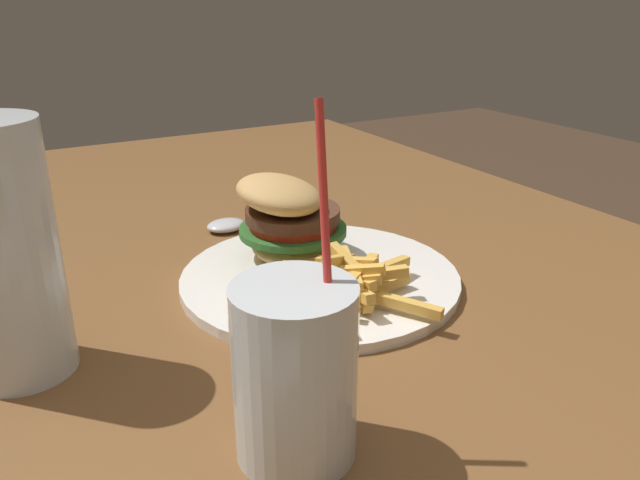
{
  "coord_description": "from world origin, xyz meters",
  "views": [
    {
      "loc": [
        -0.35,
        0.18,
        1.03
      ],
      "look_at": [
        0.12,
        -0.09,
        0.81
      ],
      "focal_mm": 35.0,
      "sensor_mm": 36.0,
      "label": 1
    }
  ],
  "objects_px": {
    "beer_glass": "(4,263)",
    "juice_glass": "(295,379)",
    "spoon": "(233,224)",
    "meal_plate_near": "(306,249)"
  },
  "relations": [
    {
      "from": "beer_glass",
      "to": "juice_glass",
      "type": "distance_m",
      "value": 0.23
    },
    {
      "from": "juice_glass",
      "to": "spoon",
      "type": "height_order",
      "value": "juice_glass"
    },
    {
      "from": "beer_glass",
      "to": "juice_glass",
      "type": "bearing_deg",
      "value": -142.7
    },
    {
      "from": "juice_glass",
      "to": "spoon",
      "type": "relative_size",
      "value": 1.42
    },
    {
      "from": "meal_plate_near",
      "to": "spoon",
      "type": "relative_size",
      "value": 1.83
    },
    {
      "from": "meal_plate_near",
      "to": "juice_glass",
      "type": "relative_size",
      "value": 1.28
    },
    {
      "from": "meal_plate_near",
      "to": "juice_glass",
      "type": "distance_m",
      "value": 0.26
    },
    {
      "from": "juice_glass",
      "to": "beer_glass",
      "type": "bearing_deg",
      "value": 37.3
    },
    {
      "from": "meal_plate_near",
      "to": "spoon",
      "type": "distance_m",
      "value": 0.16
    },
    {
      "from": "meal_plate_near",
      "to": "juice_glass",
      "type": "height_order",
      "value": "juice_glass"
    }
  ]
}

